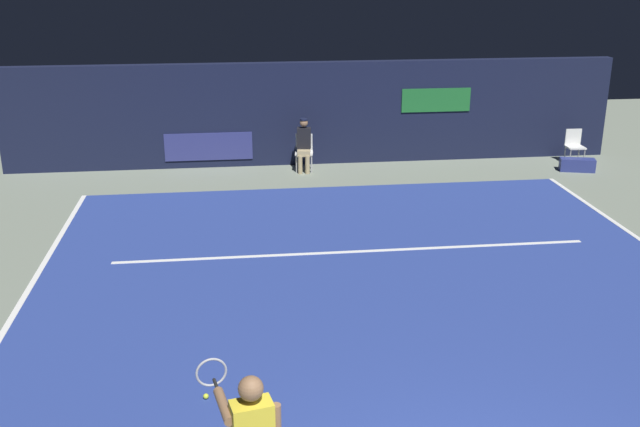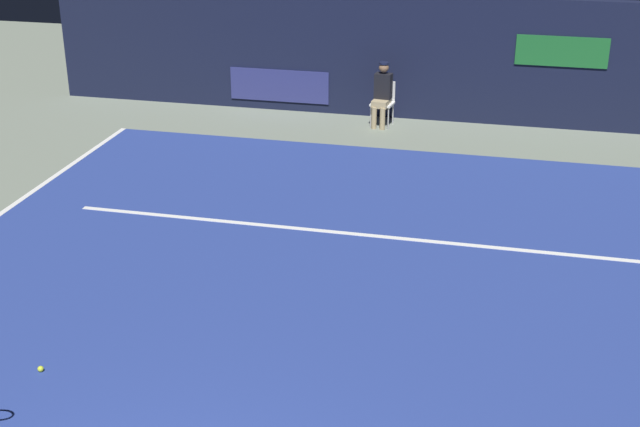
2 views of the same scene
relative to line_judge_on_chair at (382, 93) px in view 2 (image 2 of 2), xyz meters
name	(u,v)px [view 2 (image 2 of 2)]	position (x,y,z in m)	size (l,w,h in m)	color
ground_plane	(311,302)	(0.37, -7.62, -0.69)	(31.94, 31.94, 0.00)	gray
court_surface	(311,302)	(0.37, -7.62, -0.68)	(11.05, 12.34, 0.01)	navy
line_service	(345,233)	(0.37, -5.47, -0.67)	(8.62, 0.10, 0.01)	white
back_wall	(406,57)	(0.36, 0.76, 0.61)	(15.57, 0.33, 2.60)	#141933
line_judge_on_chair	(382,93)	(0.00, 0.00, 0.00)	(0.49, 0.56, 1.32)	white
tennis_ball	(41,369)	(-2.19, -9.88, -0.64)	(0.07, 0.07, 0.07)	#CCE033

